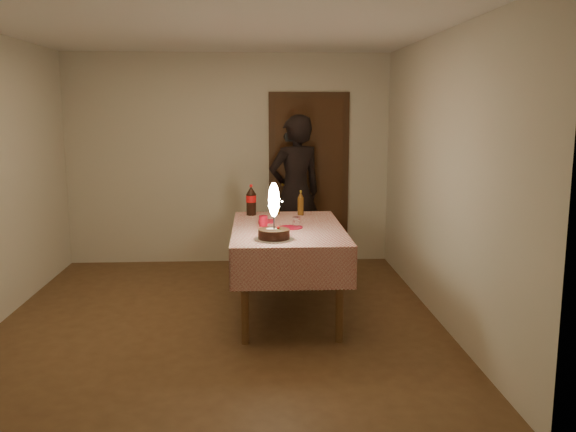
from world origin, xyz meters
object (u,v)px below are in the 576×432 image
object	(u,v)px
dining_table	(288,239)
red_cup	(263,221)
cola_bottle	(251,200)
amber_bottle_right	(301,204)
photographer	(295,193)
birthday_cake	(274,225)
clear_cup	(297,222)
red_plate	(291,227)
amber_bottle_left	(277,203)

from	to	relation	value
dining_table	red_cup	size ratio (longest dim) A/B	17.20
cola_bottle	amber_bottle_right	distance (m)	0.51
dining_table	photographer	size ratio (longest dim) A/B	0.93
birthday_cake	amber_bottle_right	size ratio (longest dim) A/B	1.88
dining_table	cola_bottle	world-z (taller)	cola_bottle
cola_bottle	amber_bottle_right	bearing A→B (deg)	-2.26
clear_cup	amber_bottle_right	world-z (taller)	amber_bottle_right
birthday_cake	cola_bottle	distance (m)	1.22
clear_cup	amber_bottle_right	bearing A→B (deg)	82.30
amber_bottle_right	photographer	bearing A→B (deg)	89.33
red_plate	amber_bottle_right	bearing A→B (deg)	78.37
birthday_cake	amber_bottle_left	distance (m)	1.24
birthday_cake	dining_table	bearing A→B (deg)	75.00
red_plate	amber_bottle_right	size ratio (longest dim) A/B	0.86
amber_bottle_left	dining_table	bearing A→B (deg)	-83.53
dining_table	cola_bottle	bearing A→B (deg)	117.32
amber_bottle_left	photographer	bearing A→B (deg)	75.04
cola_bottle	amber_bottle_right	xyz separation A→B (m)	(0.51, -0.02, -0.03)
red_cup	photographer	xyz separation A→B (m)	(0.41, 1.62, 0.04)
red_plate	cola_bottle	bearing A→B (deg)	117.72
red_plate	red_cup	size ratio (longest dim) A/B	2.20
red_cup	amber_bottle_right	bearing A→B (deg)	56.51
amber_bottle_left	photographer	distance (m)	1.01
cola_bottle	birthday_cake	bearing A→B (deg)	-80.65
birthday_cake	photographer	world-z (taller)	photographer
red_plate	amber_bottle_right	distance (m)	0.71
dining_table	red_cup	distance (m)	0.28
red_plate	amber_bottle_left	distance (m)	0.76
red_cup	amber_bottle_right	distance (m)	0.72
red_plate	cola_bottle	distance (m)	0.81
dining_table	birthday_cake	xyz separation A→B (m)	(-0.14, -0.54, 0.23)
amber_bottle_left	cola_bottle	bearing A→B (deg)	-171.66
birthday_cake	cola_bottle	size ratio (longest dim) A/B	1.51
red_plate	red_cup	distance (m)	0.27
red_plate	red_cup	world-z (taller)	red_cup
red_cup	clear_cup	xyz separation A→B (m)	(0.31, -0.03, -0.01)
clear_cup	red_plate	bearing A→B (deg)	-135.54
clear_cup	birthday_cake	bearing A→B (deg)	-112.39
clear_cup	photographer	distance (m)	1.66
cola_bottle	photographer	bearing A→B (deg)	62.67
birthday_cake	red_plate	bearing A→B (deg)	70.95
photographer	cola_bottle	bearing A→B (deg)	-117.33
amber_bottle_right	clear_cup	bearing A→B (deg)	-97.70
clear_cup	amber_bottle_right	xyz separation A→B (m)	(0.08, 0.63, 0.07)
amber_bottle_left	red_cup	bearing A→B (deg)	-102.58
cola_bottle	amber_bottle_left	xyz separation A→B (m)	(0.26, 0.04, -0.03)
birthday_cake	red_cup	bearing A→B (deg)	97.85
amber_bottle_right	red_plate	bearing A→B (deg)	-101.63
red_plate	amber_bottle_left	world-z (taller)	amber_bottle_left
birthday_cake	red_cup	size ratio (longest dim) A/B	4.80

